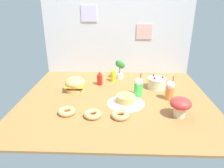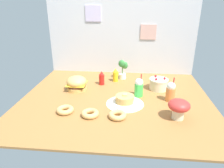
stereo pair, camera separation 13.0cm
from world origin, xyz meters
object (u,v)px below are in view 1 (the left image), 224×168
object	(u,v)px
mustard_bottle	(113,75)
mushroom_stool	(180,105)
pancake_stack	(126,100)
ketchup_bottle	(100,79)
layer_cake	(157,83)
donut_chocolate	(93,114)
burger	(75,84)
potted_plant	(120,68)
orange_float_cup	(170,90)
cream_soda_cup	(138,87)
donut_pink_glaze	(67,111)
donut_vanilla	(120,115)

from	to	relation	value
mustard_bottle	mushroom_stool	bearing A→B (deg)	-53.78
pancake_stack	ketchup_bottle	xyz separation A→B (m)	(-0.31, 0.50, 0.04)
layer_cake	donut_chocolate	distance (m)	0.98
mustard_bottle	donut_chocolate	bearing A→B (deg)	-99.93
burger	potted_plant	world-z (taller)	potted_plant
layer_cake	ketchup_bottle	distance (m)	0.70
donut_chocolate	mushroom_stool	xyz separation A→B (m)	(0.80, 0.04, 0.09)
orange_float_cup	potted_plant	size ratio (longest dim) A/B	0.98
donut_chocolate	potted_plant	size ratio (longest dim) A/B	0.61
donut_chocolate	cream_soda_cup	bearing A→B (deg)	46.63
ketchup_bottle	donut_chocolate	size ratio (longest dim) A/B	1.08
mushroom_stool	potted_plant	bearing A→B (deg)	119.40
burger	mustard_bottle	size ratio (longest dim) A/B	1.33
orange_float_cup	donut_chocolate	size ratio (longest dim) A/B	1.61
pancake_stack	donut_chocolate	xyz separation A→B (m)	(-0.31, -0.28, -0.02)
donut_chocolate	potted_plant	world-z (taller)	potted_plant
burger	pancake_stack	size ratio (longest dim) A/B	0.78
layer_cake	ketchup_bottle	world-z (taller)	ketchup_bottle
layer_cake	mustard_bottle	size ratio (longest dim) A/B	1.25
ketchup_bottle	orange_float_cup	xyz separation A→B (m)	(0.79, -0.38, 0.02)
orange_float_cup	mustard_bottle	bearing A→B (deg)	140.56
cream_soda_cup	donut_chocolate	xyz separation A→B (m)	(-0.45, -0.48, -0.08)
donut_pink_glaze	mushroom_stool	bearing A→B (deg)	-0.34
mushroom_stool	orange_float_cup	bearing A→B (deg)	92.29
layer_cake	ketchup_bottle	size ratio (longest dim) A/B	1.25
ketchup_bottle	mustard_bottle	bearing A→B (deg)	38.40
pancake_stack	mustard_bottle	xyz separation A→B (m)	(-0.15, 0.63, 0.04)
orange_float_cup	donut_vanilla	world-z (taller)	orange_float_cup
donut_chocolate	layer_cake	bearing A→B (deg)	45.10
burger	mushroom_stool	xyz separation A→B (m)	(1.07, -0.55, 0.03)
layer_cake	donut_pink_glaze	xyz separation A→B (m)	(-0.94, -0.65, -0.04)
layer_cake	donut_chocolate	bearing A→B (deg)	-134.90
ketchup_bottle	orange_float_cup	distance (m)	0.88
pancake_stack	donut_chocolate	bearing A→B (deg)	-138.05
orange_float_cup	potted_plant	world-z (taller)	potted_plant
donut_chocolate	potted_plant	distance (m)	1.06
orange_float_cup	mushroom_stool	xyz separation A→B (m)	(0.01, -0.36, 0.01)
ketchup_bottle	mustard_bottle	xyz separation A→B (m)	(0.16, 0.13, 0.00)
burger	cream_soda_cup	bearing A→B (deg)	-8.30
ketchup_bottle	donut_pink_glaze	size ratio (longest dim) A/B	1.08
potted_plant	orange_float_cup	bearing A→B (deg)	-49.15
cream_soda_cup	potted_plant	bearing A→B (deg)	111.12
mushroom_stool	burger	bearing A→B (deg)	152.93
cream_soda_cup	potted_plant	world-z (taller)	potted_plant
donut_chocolate	donut_vanilla	bearing A→B (deg)	-1.16
cream_soda_cup	donut_pink_glaze	bearing A→B (deg)	-148.23
ketchup_bottle	potted_plant	distance (m)	0.35
ketchup_bottle	cream_soda_cup	distance (m)	0.55
pancake_stack	burger	bearing A→B (deg)	152.14
orange_float_cup	mushroom_stool	distance (m)	0.36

